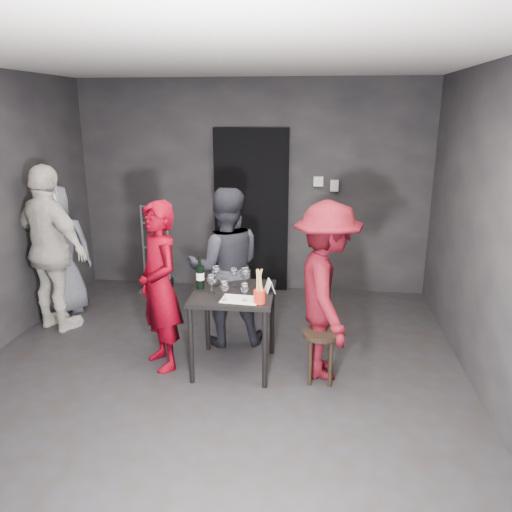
# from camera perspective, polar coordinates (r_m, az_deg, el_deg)

# --- Properties ---
(floor) EXTENTS (4.50, 5.00, 0.02)m
(floor) POSITION_cam_1_polar(r_m,az_deg,el_deg) (4.57, -4.84, -13.97)
(floor) COLOR black
(floor) RESTS_ON ground
(ceiling) EXTENTS (4.50, 5.00, 0.02)m
(ceiling) POSITION_cam_1_polar(r_m,az_deg,el_deg) (3.97, -5.83, 21.97)
(ceiling) COLOR silver
(ceiling) RESTS_ON ground
(wall_back) EXTENTS (4.50, 0.04, 2.70)m
(wall_back) POSITION_cam_1_polar(r_m,az_deg,el_deg) (6.49, -0.48, 7.85)
(wall_back) COLOR black
(wall_back) RESTS_ON ground
(wall_front) EXTENTS (4.50, 0.04, 2.70)m
(wall_front) POSITION_cam_1_polar(r_m,az_deg,el_deg) (1.87, -22.66, -15.59)
(wall_front) COLOR black
(wall_front) RESTS_ON ground
(wall_right) EXTENTS (0.04, 5.00, 2.70)m
(wall_right) POSITION_cam_1_polar(r_m,az_deg,el_deg) (4.20, 26.23, 1.50)
(wall_right) COLOR black
(wall_right) RESTS_ON ground
(doorway) EXTENTS (0.95, 0.10, 2.10)m
(doorway) POSITION_cam_1_polar(r_m,az_deg,el_deg) (6.48, -0.54, 5.15)
(doorway) COLOR black
(doorway) RESTS_ON ground
(wallbox_upper) EXTENTS (0.12, 0.06, 0.12)m
(wallbox_upper) POSITION_cam_1_polar(r_m,az_deg,el_deg) (6.36, 7.15, 8.47)
(wallbox_upper) COLOR #B7B7B2
(wallbox_upper) RESTS_ON wall_back
(wallbox_lower) EXTENTS (0.10, 0.06, 0.14)m
(wallbox_lower) POSITION_cam_1_polar(r_m,az_deg,el_deg) (6.37, 8.94, 7.96)
(wallbox_lower) COLOR #B7B7B2
(wallbox_lower) RESTS_ON wall_back
(hand_truck) EXTENTS (0.38, 0.33, 1.14)m
(hand_truck) POSITION_cam_1_polar(r_m,az_deg,el_deg) (6.74, -11.32, -2.11)
(hand_truck) COLOR #B2B2B7
(hand_truck) RESTS_ON floor
(tasting_table) EXTENTS (0.72, 0.72, 0.75)m
(tasting_table) POSITION_cam_1_polar(r_m,az_deg,el_deg) (4.50, -2.58, -5.23)
(tasting_table) COLOR black
(tasting_table) RESTS_ON floor
(stool) EXTENTS (0.32, 0.32, 0.47)m
(stool) POSITION_cam_1_polar(r_m,az_deg,el_deg) (4.42, 7.43, -9.79)
(stool) COLOR black
(stool) RESTS_ON floor
(server_red) EXTENTS (0.67, 0.70, 1.62)m
(server_red) POSITION_cam_1_polar(r_m,az_deg,el_deg) (4.57, -10.99, -3.10)
(server_red) COLOR maroon
(server_red) RESTS_ON floor
(woman_black) EXTENTS (0.91, 0.63, 1.70)m
(woman_black) POSITION_cam_1_polar(r_m,az_deg,el_deg) (4.97, -3.51, -0.73)
(woman_black) COLOR #23232C
(woman_black) RESTS_ON floor
(man_maroon) EXTENTS (0.68, 1.15, 1.67)m
(man_maroon) POSITION_cam_1_polar(r_m,az_deg,el_deg) (4.38, 8.04, -3.47)
(man_maroon) COLOR #560A14
(man_maroon) RESTS_ON floor
(bystander_cream) EXTENTS (1.38, 1.05, 2.13)m
(bystander_cream) POSITION_cam_1_polar(r_m,az_deg,el_deg) (5.64, -22.55, 2.35)
(bystander_cream) COLOR white
(bystander_cream) RESTS_ON floor
(bystander_grey) EXTENTS (0.85, 0.77, 1.54)m
(bystander_grey) POSITION_cam_1_polar(r_m,az_deg,el_deg) (6.16, -21.70, 0.73)
(bystander_grey) COLOR slate
(bystander_grey) RESTS_ON floor
(tasting_mat) EXTENTS (0.34, 0.24, 0.00)m
(tasting_mat) POSITION_cam_1_polar(r_m,az_deg,el_deg) (4.27, -1.82, -4.99)
(tasting_mat) COLOR white
(tasting_mat) RESTS_ON tasting_table
(wine_glass_a) EXTENTS (0.08, 0.08, 0.19)m
(wine_glass_a) POSITION_cam_1_polar(r_m,az_deg,el_deg) (4.39, -5.12, -3.12)
(wine_glass_a) COLOR white
(wine_glass_a) RESTS_ON tasting_table
(wine_glass_b) EXTENTS (0.09, 0.09, 0.21)m
(wine_glass_b) POSITION_cam_1_polar(r_m,az_deg,el_deg) (4.58, -4.56, -2.17)
(wine_glass_b) COLOR white
(wine_glass_b) RESTS_ON tasting_table
(wine_glass_c) EXTENTS (0.08, 0.08, 0.20)m
(wine_glass_c) POSITION_cam_1_polar(r_m,az_deg,el_deg) (4.56, -2.55, -2.32)
(wine_glass_c) COLOR white
(wine_glass_c) RESTS_ON tasting_table
(wine_glass_d) EXTENTS (0.07, 0.07, 0.19)m
(wine_glass_d) POSITION_cam_1_polar(r_m,az_deg,el_deg) (4.23, -3.62, -3.87)
(wine_glass_d) COLOR white
(wine_glass_d) RESTS_ON tasting_table
(wine_glass_e) EXTENTS (0.07, 0.07, 0.18)m
(wine_glass_e) POSITION_cam_1_polar(r_m,az_deg,el_deg) (4.21, -1.32, -4.04)
(wine_glass_e) COLOR white
(wine_glass_e) RESTS_ON tasting_table
(wine_glass_f) EXTENTS (0.11, 0.11, 0.22)m
(wine_glass_f) POSITION_cam_1_polar(r_m,az_deg,el_deg) (4.48, -1.24, -2.48)
(wine_glass_f) COLOR white
(wine_glass_f) RESTS_ON tasting_table
(wine_bottle) EXTENTS (0.07, 0.07, 0.30)m
(wine_bottle) POSITION_cam_1_polar(r_m,az_deg,el_deg) (4.53, -6.40, -2.31)
(wine_bottle) COLOR black
(wine_bottle) RESTS_ON tasting_table
(breadstick_cup) EXTENTS (0.10, 0.10, 0.31)m
(breadstick_cup) POSITION_cam_1_polar(r_m,az_deg,el_deg) (4.16, 0.40, -3.55)
(breadstick_cup) COLOR red
(breadstick_cup) RESTS_ON tasting_table
(reserved_card) EXTENTS (0.12, 0.16, 0.11)m
(reserved_card) POSITION_cam_1_polar(r_m,az_deg,el_deg) (4.44, 1.39, -3.41)
(reserved_card) COLOR white
(reserved_card) RESTS_ON tasting_table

